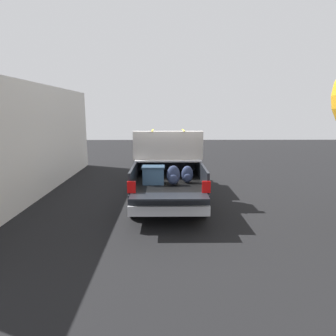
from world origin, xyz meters
name	(u,v)px	position (x,y,z in m)	size (l,w,h in m)	color
ground_plane	(168,198)	(0.00, 0.00, 0.00)	(40.00, 40.00, 0.00)	black
pickup_truck	(168,167)	(0.37, 0.00, 0.96)	(6.05, 2.06, 2.23)	black
building_facade	(37,140)	(0.49, 4.31, 1.83)	(11.09, 0.36, 3.67)	silver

